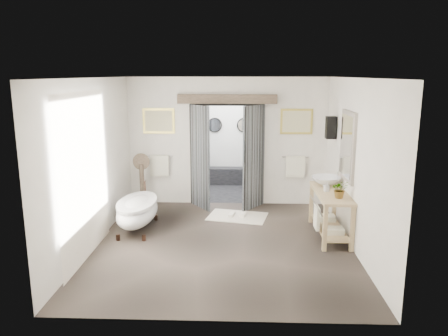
{
  "coord_description": "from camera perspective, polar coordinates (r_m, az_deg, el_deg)",
  "views": [
    {
      "loc": [
        0.3,
        -7.32,
        2.97
      ],
      "look_at": [
        0.0,
        0.6,
        1.25
      ],
      "focal_mm": 35.0,
      "sensor_mm": 36.0,
      "label": 1
    }
  ],
  "objects": [
    {
      "name": "room_shell",
      "position": [
        7.3,
        -0.49,
        3.49
      ],
      "size": [
        4.52,
        5.02,
        2.91
      ],
      "color": "white",
      "rests_on": "ground_plane"
    },
    {
      "name": "basin",
      "position": [
        8.58,
        13.18,
        -1.72
      ],
      "size": [
        0.63,
        0.63,
        0.19
      ],
      "primitive_type": "imported",
      "rotation": [
        0.0,
        0.0,
        0.14
      ],
      "color": "white",
      "rests_on": "vanity"
    },
    {
      "name": "clawfoot_tub",
      "position": [
        8.6,
        -11.23,
        -5.48
      ],
      "size": [
        0.72,
        1.61,
        0.79
      ],
      "color": "#301D14",
      "rests_on": "ground_plane"
    },
    {
      "name": "shower_room",
      "position": [
        11.5,
        0.64,
        1.9
      ],
      "size": [
        2.22,
        2.01,
        2.51
      ],
      "color": "black",
      "rests_on": "ground_plane"
    },
    {
      "name": "vanity",
      "position": [
        8.33,
        13.57,
        -5.32
      ],
      "size": [
        0.57,
        1.6,
        0.85
      ],
      "color": "tan",
      "rests_on": "ground_plane"
    },
    {
      "name": "slippers",
      "position": [
        9.32,
        1.74,
        -6.09
      ],
      "size": [
        0.4,
        0.28,
        0.05
      ],
      "color": "silver",
      "rests_on": "rug"
    },
    {
      "name": "back_wall_dressing",
      "position": [
        9.74,
        0.38,
        3.94
      ],
      "size": [
        3.82,
        0.74,
        2.52
      ],
      "color": "black",
      "rests_on": "ground_plane"
    },
    {
      "name": "soap_bottle_a",
      "position": [
        8.21,
        13.27,
        -2.39
      ],
      "size": [
        0.1,
        0.1,
        0.18
      ],
      "primitive_type": "imported",
      "rotation": [
        0.0,
        0.0,
        0.21
      ],
      "color": "gray",
      "rests_on": "vanity"
    },
    {
      "name": "soap_bottle_b",
      "position": [
        8.9,
        12.62,
        -1.32
      ],
      "size": [
        0.15,
        0.15,
        0.15
      ],
      "primitive_type": "imported",
      "rotation": [
        0.0,
        0.0,
        -0.34
      ],
      "color": "gray",
      "rests_on": "vanity"
    },
    {
      "name": "rug",
      "position": [
        9.3,
        1.76,
        -6.34
      ],
      "size": [
        1.34,
        1.03,
        0.01
      ],
      "primitive_type": "cube",
      "rotation": [
        0.0,
        0.0,
        -0.21
      ],
      "color": "beige",
      "rests_on": "ground_plane"
    },
    {
      "name": "plant",
      "position": [
        7.82,
        14.92,
        -2.7
      ],
      "size": [
        0.29,
        0.25,
        0.31
      ],
      "primitive_type": "imported",
      "rotation": [
        0.0,
        0.0,
        -0.02
      ],
      "color": "gray",
      "rests_on": "vanity"
    },
    {
      "name": "pedestal_mirror",
      "position": [
        9.86,
        -10.64,
        -2.22
      ],
      "size": [
        0.37,
        0.24,
        1.26
      ],
      "color": "brown",
      "rests_on": "ground_plane"
    },
    {
      "name": "ground_plane",
      "position": [
        7.9,
        -0.17,
        -9.83
      ],
      "size": [
        5.0,
        5.0,
        0.0
      ],
      "primitive_type": "plane",
      "color": "brown"
    }
  ]
}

